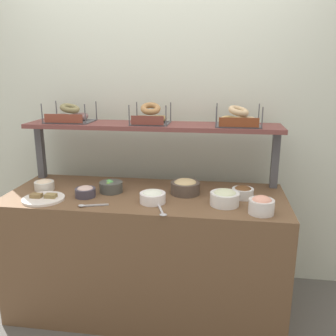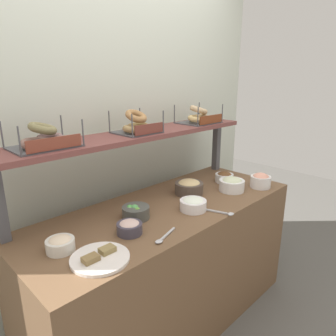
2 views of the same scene
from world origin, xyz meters
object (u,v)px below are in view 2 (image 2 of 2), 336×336
object	(u,v)px
bowl_hummus	(189,187)
serving_plate_white	(100,258)
bowl_scallion_spread	(232,184)
bowl_tuna_salad	(129,227)
serving_spoon_near_plate	(224,213)
bowl_chocolate_spread	(224,177)
bagel_basket_plain	(199,117)
serving_spoon_by_edge	(163,238)
bagel_basket_poppy	(44,139)
bowl_lox_spread	(261,180)
bowl_veggie_mix	(136,212)
bowl_cream_cheese	(193,204)
bowl_potato_salad	(60,244)
bagel_basket_everything	(137,125)

from	to	relation	value
bowl_hummus	serving_plate_white	distance (m)	0.91
bowl_scallion_spread	serving_plate_white	distance (m)	1.14
bowl_tuna_salad	serving_spoon_near_plate	distance (m)	0.58
bowl_scallion_spread	serving_spoon_near_plate	xyz separation A→B (m)	(-0.35, -0.19, -0.04)
bowl_chocolate_spread	bagel_basket_plain	bearing A→B (deg)	100.52
bowl_scallion_spread	serving_spoon_by_edge	xyz separation A→B (m)	(-0.81, -0.14, -0.04)
bagel_basket_poppy	bowl_tuna_salad	bearing A→B (deg)	-58.37
bowl_lox_spread	bowl_veggie_mix	bearing A→B (deg)	165.75
bagel_basket_plain	bowl_cream_cheese	bearing A→B (deg)	-142.13
bowl_potato_salad	bowl_scallion_spread	size ratio (longest dim) A/B	0.74
bowl_lox_spread	bowl_chocolate_spread	xyz separation A→B (m)	(-0.09, 0.25, -0.01)
serving_spoon_near_plate	bowl_lox_spread	bearing A→B (deg)	8.20
bowl_cream_cheese	bowl_potato_salad	bearing A→B (deg)	170.09
serving_spoon_by_edge	bagel_basket_plain	size ratio (longest dim) A/B	0.59
bowl_potato_salad	serving_spoon_near_plate	distance (m)	0.92
bowl_veggie_mix	serving_spoon_near_plate	size ratio (longest dim) A/B	0.92
bowl_hummus	bagel_basket_poppy	size ratio (longest dim) A/B	0.59
bowl_lox_spread	serving_spoon_near_plate	world-z (taller)	bowl_lox_spread
bowl_veggie_mix	bagel_basket_plain	distance (m)	0.97
bowl_veggie_mix	bowl_cream_cheese	distance (m)	0.35
bowl_lox_spread	bowl_potato_salad	world-z (taller)	bowl_lox_spread
bowl_tuna_salad	bowl_chocolate_spread	bearing A→B (deg)	7.06
bowl_tuna_salad	bowl_scallion_spread	bearing A→B (deg)	-1.29
bowl_lox_spread	bagel_basket_everything	size ratio (longest dim) A/B	0.54
bowl_veggie_mix	serving_spoon_by_edge	size ratio (longest dim) A/B	0.88
bowl_potato_salad	serving_spoon_by_edge	size ratio (longest dim) A/B	0.74
bowl_hummus	bagel_basket_plain	size ratio (longest dim) A/B	0.64
bowl_hummus	bagel_basket_everything	bearing A→B (deg)	141.70
bowl_lox_spread	bagel_basket_everything	distance (m)	0.98
bowl_chocolate_spread	bagel_basket_poppy	size ratio (longest dim) A/B	0.42
bowl_potato_salad	bowl_lox_spread	bearing A→B (deg)	-8.85
bowl_cream_cheese	bagel_basket_everything	distance (m)	0.61
bowl_veggie_mix	bagel_basket_everything	distance (m)	0.56
bowl_scallion_spread	serving_spoon_near_plate	world-z (taller)	bowl_scallion_spread
bowl_lox_spread	bowl_tuna_salad	xyz separation A→B (m)	(-1.10, 0.13, -0.02)
bowl_veggie_mix	bagel_basket_everything	xyz separation A→B (m)	(0.23, 0.25, 0.44)
serving_plate_white	serving_spoon_by_edge	world-z (taller)	serving_plate_white
bowl_chocolate_spread	bowl_cream_cheese	world-z (taller)	same
bowl_cream_cheese	bagel_basket_plain	world-z (taller)	bagel_basket_plain
bowl_lox_spread	bowl_hummus	distance (m)	0.54
bowl_tuna_salad	bowl_hummus	size ratio (longest dim) A/B	0.69
bagel_basket_everything	bagel_basket_plain	xyz separation A→B (m)	(0.60, -0.01, -0.00)
bowl_hummus	bagel_basket_plain	xyz separation A→B (m)	(0.33, 0.20, 0.43)
bowl_chocolate_spread	serving_plate_white	world-z (taller)	bowl_chocolate_spread
serving_spoon_near_plate	bowl_hummus	bearing A→B (deg)	74.87
bowl_potato_salad	bowl_chocolate_spread	xyz separation A→B (m)	(1.34, 0.03, 0.00)
bowl_lox_spread	bagel_basket_plain	xyz separation A→B (m)	(-0.13, 0.49, 0.43)
bowl_lox_spread	bowl_cream_cheese	distance (m)	0.65
bowl_cream_cheese	bagel_basket_poppy	world-z (taller)	bagel_basket_poppy
bowl_chocolate_spread	bowl_potato_salad	bearing A→B (deg)	-178.72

